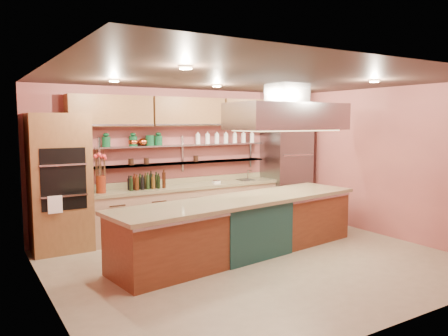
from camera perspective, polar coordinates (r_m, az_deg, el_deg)
floor at (r=6.95m, az=4.28°, el=-12.16°), size 6.00×5.00×0.02m
ceiling at (r=6.63m, az=4.48°, el=11.57°), size 6.00×5.00×0.02m
wall_back at (r=8.78m, az=-5.25°, el=1.08°), size 6.00×0.04×2.80m
wall_front at (r=4.87m, az=21.95°, el=-3.41°), size 6.00×0.04×2.80m
wall_left at (r=5.46m, az=-22.04°, el=-2.41°), size 0.04×5.00×2.80m
wall_right at (r=8.74m, az=20.51°, el=0.69°), size 0.04×5.00×2.80m
oven_stack at (r=7.72m, az=-20.66°, el=-1.85°), size 0.95×0.64×2.30m
refrigerator at (r=9.80m, az=8.14°, el=-0.49°), size 0.95×0.72×2.10m
back_counter at (r=8.62m, az=-4.60°, el=-5.29°), size 3.84×0.64×0.93m
wall_shelf_lower at (r=8.65m, az=-5.16°, el=0.67°), size 3.60×0.26×0.03m
wall_shelf_upper at (r=8.62m, az=-5.18°, el=2.98°), size 3.60×0.26×0.03m
upper_cabinets at (r=8.59m, az=-4.77°, el=7.32°), size 4.60×0.36×0.55m
range_hood at (r=7.53m, az=8.18°, el=6.68°), size 2.00×1.00×0.45m
ceiling_downlights at (r=6.79m, az=3.46°, el=11.20°), size 4.00×2.80×0.02m
island at (r=7.20m, az=2.39°, el=-7.60°), size 4.51×1.53×0.92m
flower_vase at (r=7.85m, az=-15.78°, el=-2.08°), size 0.21×0.21×0.30m
oil_bottle_cluster at (r=8.12m, az=-10.04°, el=-1.87°), size 0.77×0.27×0.24m
kitchen_scale at (r=8.78m, az=-1.02°, el=-1.72°), size 0.15×0.12×0.08m
bar_faucet at (r=9.30m, az=3.13°, el=-0.90°), size 0.03×0.03×0.20m
copper_kettle at (r=8.27m, az=-10.54°, el=3.37°), size 0.18×0.18×0.14m
green_canister at (r=8.32m, az=-9.66°, el=3.58°), size 0.20×0.20×0.19m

